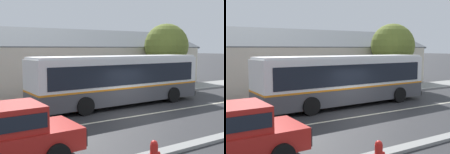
{
  "view_description": "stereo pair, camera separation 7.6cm",
  "coord_description": "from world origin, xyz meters",
  "views": [
    {
      "loc": [
        -9.14,
        -11.61,
        3.56
      ],
      "look_at": [
        0.2,
        3.36,
        1.75
      ],
      "focal_mm": 45.0,
      "sensor_mm": 36.0,
      "label": 1
    },
    {
      "loc": [
        -9.08,
        -11.65,
        3.56
      ],
      "look_at": [
        0.2,
        3.36,
        1.75
      ],
      "focal_mm": 45.0,
      "sensor_mm": 36.0,
      "label": 2
    }
  ],
  "objects": [
    {
      "name": "ground_plane",
      "position": [
        0.0,
        0.0,
        0.0
      ],
      "size": [
        300.0,
        300.0,
        0.0
      ],
      "primitive_type": "plane",
      "color": "#2D2D30"
    },
    {
      "name": "sidewalk_far",
      "position": [
        0.0,
        6.0,
        0.07
      ],
      "size": [
        60.0,
        3.0,
        0.15
      ],
      "primitive_type": "cube",
      "color": "gray",
      "rests_on": "ground"
    },
    {
      "name": "curb_near",
      "position": [
        0.0,
        -4.75,
        0.06
      ],
      "size": [
        60.0,
        0.5,
        0.12
      ],
      "primitive_type": "cube",
      "color": "gray",
      "rests_on": "ground"
    },
    {
      "name": "lane_divider_stripe",
      "position": [
        0.0,
        0.0,
        0.0
      ],
      "size": [
        60.0,
        0.16,
        0.01
      ],
      "primitive_type": "cube",
      "color": "beige",
      "rests_on": "ground"
    },
    {
      "name": "community_building",
      "position": [
        0.78,
        12.78,
        1.93
      ],
      "size": [
        26.53,
        8.94,
        6.37
      ],
      "color": "beige",
      "rests_on": "ground"
    },
    {
      "name": "transit_bus",
      "position": [
        0.47,
        2.9,
        1.66
      ],
      "size": [
        11.42,
        3.04,
        3.09
      ],
      "color": "#47474C",
      "rests_on": "ground"
    },
    {
      "name": "street_tree_primary",
      "position": [
        8.11,
        6.99,
        3.76
      ],
      "size": [
        3.87,
        3.87,
        5.71
      ],
      "color": "#4C3828",
      "rests_on": "ground"
    },
    {
      "name": "fire_hydrant",
      "position": [
        -3.78,
        -5.4,
        0.43
      ],
      "size": [
        0.42,
        0.24,
        0.83
      ],
      "color": "red",
      "rests_on": "ground"
    }
  ]
}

